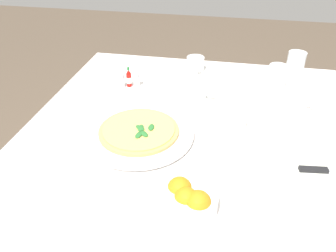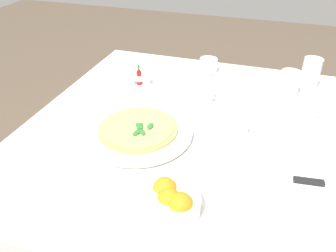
{
  "view_description": "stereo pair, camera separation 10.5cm",
  "coord_description": "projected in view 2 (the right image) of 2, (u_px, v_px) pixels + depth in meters",
  "views": [
    {
      "loc": [
        0.08,
        -0.9,
        1.35
      ],
      "look_at": [
        -0.08,
        -0.05,
        0.76
      ],
      "focal_mm": 35.07,
      "sensor_mm": 36.0,
      "label": 1
    },
    {
      "loc": [
        0.18,
        -0.88,
        1.35
      ],
      "look_at": [
        -0.08,
        -0.05,
        0.76
      ],
      "focal_mm": 35.07,
      "sensor_mm": 36.0,
      "label": 2
    }
  ],
  "objects": [
    {
      "name": "pizza_plate",
      "position": [
        138.0,
        132.0,
        1.04
      ],
      "size": [
        0.34,
        0.34,
        0.02
      ],
      "color": "white",
      "rests_on": "dining_table"
    },
    {
      "name": "dinner_knife",
      "position": [
        330.0,
        184.0,
        0.83
      ],
      "size": [
        0.2,
        0.04,
        0.01
      ],
      "rotation": [
        0.0,
        0.0,
        0.11
      ],
      "color": "silver",
      "rests_on": "napkin_folded"
    },
    {
      "name": "coffee_cup_center_back",
      "position": [
        208.0,
        67.0,
        1.41
      ],
      "size": [
        0.13,
        0.13,
        0.07
      ],
      "color": "white",
      "rests_on": "dining_table"
    },
    {
      "name": "coffee_cup_far_left",
      "position": [
        335.0,
        121.0,
        1.06
      ],
      "size": [
        0.13,
        0.13,
        0.07
      ],
      "color": "white",
      "rests_on": "dining_table"
    },
    {
      "name": "menu_card",
      "position": [
        235.0,
        122.0,
        1.05
      ],
      "size": [
        0.09,
        0.04,
        0.06
      ],
      "rotation": [
        0.0,
        0.0,
        5.91
      ],
      "color": "white",
      "rests_on": "dining_table"
    },
    {
      "name": "salt_shaker",
      "position": [
        147.0,
        79.0,
        1.33
      ],
      "size": [
        0.03,
        0.03,
        0.06
      ],
      "color": "white",
      "rests_on": "dining_table"
    },
    {
      "name": "water_glass_near_right",
      "position": [
        289.0,
        86.0,
        1.22
      ],
      "size": [
        0.07,
        0.07,
        0.11
      ],
      "color": "white",
      "rests_on": "dining_table"
    },
    {
      "name": "coffee_cup_back_corner",
      "position": [
        203.0,
        95.0,
        1.21
      ],
      "size": [
        0.13,
        0.13,
        0.06
      ],
      "color": "white",
      "rests_on": "dining_table"
    },
    {
      "name": "dining_table",
      "position": [
        195.0,
        159.0,
        1.15
      ],
      "size": [
        1.11,
        1.11,
        0.74
      ],
      "color": "white",
      "rests_on": "ground_plane"
    },
    {
      "name": "citrus_bowl",
      "position": [
        170.0,
        201.0,
        0.77
      ],
      "size": [
        0.15,
        0.15,
        0.07
      ],
      "color": "white",
      "rests_on": "dining_table"
    },
    {
      "name": "pizza",
      "position": [
        138.0,
        128.0,
        1.03
      ],
      "size": [
        0.25,
        0.25,
        0.02
      ],
      "color": "#DBAD60",
      "rests_on": "pizza_plate"
    },
    {
      "name": "pepper_shaker",
      "position": [
        132.0,
        79.0,
        1.33
      ],
      "size": [
        0.03,
        0.03,
        0.06
      ],
      "color": "white",
      "rests_on": "dining_table"
    },
    {
      "name": "water_glass_near_left",
      "position": [
        310.0,
        76.0,
        1.28
      ],
      "size": [
        0.07,
        0.07,
        0.13
      ],
      "color": "white",
      "rests_on": "dining_table"
    },
    {
      "name": "napkin_folded",
      "position": [
        327.0,
        188.0,
        0.83
      ],
      "size": [
        0.24,
        0.17,
        0.02
      ],
      "rotation": [
        0.0,
        0.0,
        0.2
      ],
      "color": "white",
      "rests_on": "dining_table"
    },
    {
      "name": "hot_sauce_bottle",
      "position": [
        139.0,
        77.0,
        1.32
      ],
      "size": [
        0.02,
        0.02,
        0.08
      ],
      "color": "#B7140F",
      "rests_on": "dining_table"
    }
  ]
}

